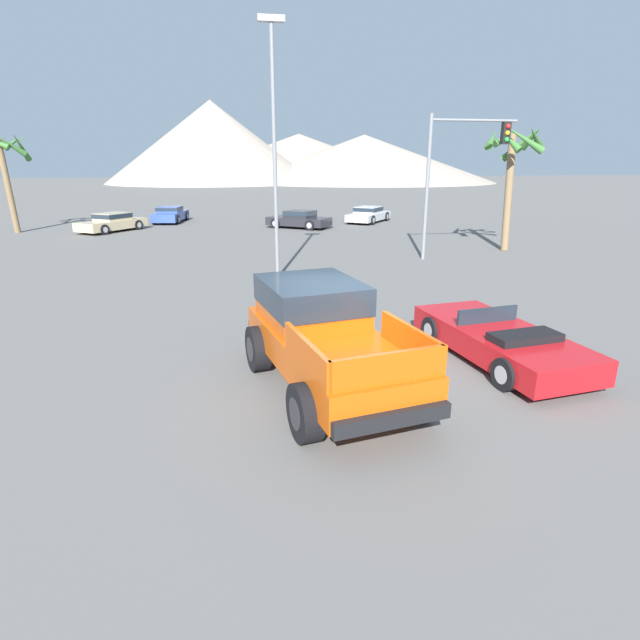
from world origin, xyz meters
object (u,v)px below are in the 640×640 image
(traffic_light_main, at_px, (461,160))
(palm_tree_tall, at_px, (5,158))
(orange_pickup_truck, at_px, (322,331))
(parked_car_tan, at_px, (112,222))
(parked_car_dark, at_px, (299,219))
(parked_car_silver, at_px, (369,214))
(parked_car_blue, at_px, (170,214))
(red_convertible_car, at_px, (500,341))
(palm_tree_short, at_px, (514,156))
(street_lamp_post, at_px, (274,132))

(traffic_light_main, xyz_separation_m, palm_tree_tall, (-23.24, 12.88, 0.20))
(orange_pickup_truck, relative_size, traffic_light_main, 0.87)
(orange_pickup_truck, xyz_separation_m, parked_car_tan, (-9.32, 24.93, -0.51))
(orange_pickup_truck, bearing_deg, palm_tree_tall, 109.32)
(parked_car_dark, bearing_deg, orange_pickup_truck, -151.02)
(orange_pickup_truck, height_order, parked_car_tan, orange_pickup_truck)
(parked_car_silver, bearing_deg, palm_tree_tall, -138.04)
(orange_pickup_truck, xyz_separation_m, parked_car_blue, (-6.28, 29.64, -0.51))
(red_convertible_car, xyz_separation_m, traffic_light_main, (4.12, 11.80, 3.84))
(orange_pickup_truck, height_order, parked_car_silver, orange_pickup_truck)
(parked_car_tan, relative_size, palm_tree_short, 0.78)
(palm_tree_tall, bearing_deg, parked_car_blue, 26.31)
(palm_tree_short, bearing_deg, red_convertible_car, -119.23)
(parked_car_blue, bearing_deg, parked_car_tan, -114.68)
(parked_car_dark, distance_m, palm_tree_tall, 18.12)
(street_lamp_post, bearing_deg, parked_car_blue, 107.30)
(red_convertible_car, distance_m, street_lamp_post, 11.03)
(parked_car_silver, height_order, traffic_light_main, traffic_light_main)
(parked_car_blue, distance_m, palm_tree_short, 24.00)
(parked_car_tan, bearing_deg, palm_tree_short, -171.91)
(street_lamp_post, bearing_deg, parked_car_tan, 121.26)
(parked_car_blue, bearing_deg, parked_car_silver, -1.25)
(parked_car_silver, bearing_deg, red_convertible_car, -61.44)
(red_convertible_car, relative_size, palm_tree_tall, 0.79)
(parked_car_blue, distance_m, street_lamp_post, 21.40)
(parked_car_tan, height_order, street_lamp_post, street_lamp_post)
(red_convertible_car, height_order, parked_car_silver, parked_car_silver)
(red_convertible_car, relative_size, street_lamp_post, 0.53)
(street_lamp_post, bearing_deg, parked_car_dark, 79.81)
(parked_car_blue, xyz_separation_m, palm_tree_tall, (-8.77, -4.34, 3.89))
(orange_pickup_truck, height_order, parked_car_dark, orange_pickup_truck)
(palm_tree_tall, relative_size, palm_tree_short, 1.00)
(parked_car_tan, bearing_deg, palm_tree_tall, 31.75)
(parked_car_silver, distance_m, traffic_light_main, 15.28)
(palm_tree_short, bearing_deg, parked_car_silver, 105.03)
(orange_pickup_truck, bearing_deg, parked_car_silver, 62.03)
(orange_pickup_truck, height_order, palm_tree_tall, palm_tree_tall)
(parked_car_tan, distance_m, palm_tree_short, 23.88)
(orange_pickup_truck, distance_m, red_convertible_car, 4.16)
(traffic_light_main, bearing_deg, parked_car_dark, 114.30)
(orange_pickup_truck, xyz_separation_m, palm_tree_tall, (-15.05, 25.30, 3.38))
(parked_car_tan, height_order, palm_tree_short, palm_tree_short)
(parked_car_dark, xyz_separation_m, palm_tree_tall, (-17.69, 0.60, 3.89))
(orange_pickup_truck, distance_m, street_lamp_post, 10.50)
(parked_car_blue, bearing_deg, parked_car_dark, -20.75)
(parked_car_silver, bearing_deg, street_lamp_post, -77.73)
(red_convertible_car, bearing_deg, street_lamp_post, 106.28)
(parked_car_tan, xyz_separation_m, palm_tree_short, (20.93, -10.82, 3.87))
(traffic_light_main, height_order, street_lamp_post, street_lamp_post)
(traffic_light_main, xyz_separation_m, palm_tree_short, (3.43, 1.70, 0.18))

